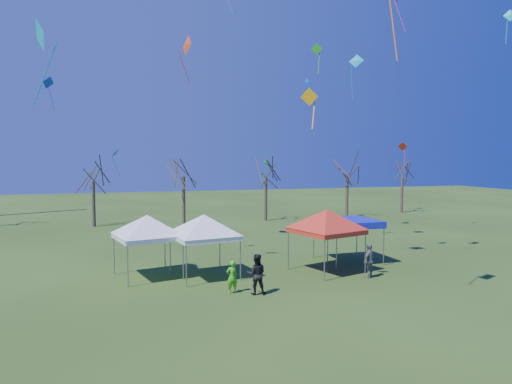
# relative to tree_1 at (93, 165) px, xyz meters

# --- Properties ---
(ground) EXTENTS (140.00, 140.00, 0.00)m
(ground) POSITION_rel_tree_1_xyz_m (10.77, -24.65, -5.79)
(ground) COLOR #2A4014
(ground) RESTS_ON ground
(tree_1) EXTENTS (3.42, 3.42, 7.54)m
(tree_1) POSITION_rel_tree_1_xyz_m (0.00, 0.00, 0.00)
(tree_1) COLOR #3D2D21
(tree_1) RESTS_ON ground
(tree_2) EXTENTS (3.71, 3.71, 8.18)m
(tree_2) POSITION_rel_tree_1_xyz_m (8.40, -0.27, 0.50)
(tree_2) COLOR #3D2D21
(tree_2) RESTS_ON ground
(tree_3) EXTENTS (3.59, 3.59, 7.91)m
(tree_3) POSITION_rel_tree_1_xyz_m (16.80, -0.60, 0.29)
(tree_3) COLOR #3D2D21
(tree_3) RESTS_ON ground
(tree_4) EXTENTS (3.58, 3.58, 7.89)m
(tree_4) POSITION_rel_tree_1_xyz_m (26.12, -0.65, 0.27)
(tree_4) COLOR #3D2D21
(tree_4) RESTS_ON ground
(tree_5) EXTENTS (3.39, 3.39, 7.46)m
(tree_5) POSITION_rel_tree_1_xyz_m (34.49, 1.42, -0.06)
(tree_5) COLOR #3D2D21
(tree_5) RESTS_ON ground
(tent_white_west) EXTENTS (4.28, 4.28, 3.87)m
(tent_white_west) POSITION_rel_tree_1_xyz_m (3.67, -20.33, -2.67)
(tent_white_west) COLOR gray
(tent_white_west) RESTS_ON ground
(tent_white_mid) EXTENTS (4.38, 4.38, 3.91)m
(tent_white_mid) POSITION_rel_tree_1_xyz_m (6.57, -21.25, -2.64)
(tent_white_mid) COLOR gray
(tent_white_mid) RESTS_ON ground
(tent_red) EXTENTS (4.41, 4.41, 4.06)m
(tent_red) POSITION_rel_tree_1_xyz_m (13.38, -22.00, -2.51)
(tent_red) COLOR gray
(tent_red) RESTS_ON ground
(tent_blue) EXTENTS (3.38, 3.38, 2.63)m
(tent_blue) POSITION_rel_tree_1_xyz_m (15.71, -20.14, -3.37)
(tent_blue) COLOR gray
(tent_blue) RESTS_ON ground
(person_grey) EXTENTS (1.16, 0.96, 1.85)m
(person_grey) POSITION_rel_tree_1_xyz_m (14.99, -23.93, -4.87)
(person_grey) COLOR slate
(person_grey) RESTS_ON ground
(person_dark) EXTENTS (1.08, 0.94, 1.90)m
(person_dark) POSITION_rel_tree_1_xyz_m (8.34, -25.04, -4.84)
(person_dark) COLOR black
(person_dark) RESTS_ON ground
(person_green) EXTENTS (0.62, 0.45, 1.55)m
(person_green) POSITION_rel_tree_1_xyz_m (7.29, -24.52, -5.02)
(person_green) COLOR #47C31F
(person_green) RESTS_ON ground
(kite_14) EXTENTS (1.17, 1.62, 4.15)m
(kite_14) POSITION_rel_tree_1_xyz_m (-1.05, -21.55, 6.27)
(kite_14) COLOR #0DBFC6
(kite_14) RESTS_ON ground
(kite_18) EXTENTS (0.77, 0.65, 2.17)m
(kite_18) POSITION_rel_tree_1_xyz_m (16.01, -14.70, 8.33)
(kite_18) COLOR #219E18
(kite_18) RESTS_ON ground
(kite_13) EXTENTS (0.92, 1.16, 2.58)m
(kite_13) POSITION_rel_tree_1_xyz_m (2.01, -2.82, 1.05)
(kite_13) COLOR blue
(kite_13) RESTS_ON ground
(kite_2) EXTENTS (1.32, 1.38, 3.06)m
(kite_2) POSITION_rel_tree_1_xyz_m (-3.63, 0.27, 7.44)
(kite_2) COLOR blue
(kite_2) RESTS_ON ground
(kite_9) EXTENTS (0.74, 0.64, 1.86)m
(kite_9) POSITION_rel_tree_1_xyz_m (22.70, -24.99, 8.26)
(kite_9) COLOR #0DC6C0
(kite_9) RESTS_ON ground
(kite_1) EXTENTS (0.81, 0.70, 1.93)m
(kite_1) POSITION_rel_tree_1_xyz_m (10.80, -25.42, 3.39)
(kite_1) COLOR #FFA70D
(kite_1) RESTS_ON ground
(kite_22) EXTENTS (0.97, 0.93, 2.53)m
(kite_22) POSITION_rel_tree_1_xyz_m (16.06, -2.93, 0.09)
(kite_22) COLOR green
(kite_22) RESTS_ON ground
(kite_17) EXTENTS (1.11, 1.06, 3.32)m
(kite_17) POSITION_rel_tree_1_xyz_m (18.89, -15.16, 7.59)
(kite_17) COLOR #0DA0C5
(kite_17) RESTS_ON ground
(kite_11) EXTENTS (0.92, 1.53, 3.32)m
(kite_11) POSITION_rel_tree_1_xyz_m (7.09, -11.92, 8.64)
(kite_11) COLOR red
(kite_11) RESTS_ON ground
(kite_19) EXTENTS (0.87, 0.61, 2.17)m
(kite_19) POSITION_rel_tree_1_xyz_m (19.23, -5.75, 7.62)
(kite_19) COLOR blue
(kite_19) RESTS_ON ground
(kite_12) EXTENTS (1.04, 0.92, 2.96)m
(kite_12) POSITION_rel_tree_1_xyz_m (29.39, -5.89, 1.74)
(kite_12) COLOR red
(kite_12) RESTS_ON ground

